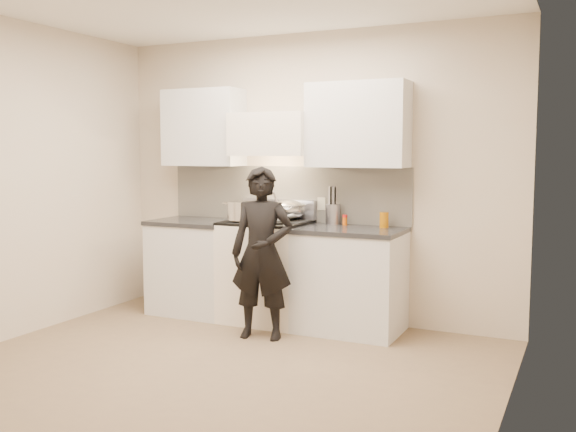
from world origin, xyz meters
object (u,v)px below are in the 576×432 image
(wok, at_px, (287,209))
(person, at_px, (262,253))
(stove, at_px, (267,271))
(counter_right, at_px, (350,280))
(utensil_crock, at_px, (333,213))

(wok, height_order, person, person)
(stove, relative_size, wok, 2.20)
(counter_right, bearing_deg, wok, 171.96)
(counter_right, height_order, wok, wok)
(wok, bearing_deg, stove, -151.27)
(stove, xyz_separation_m, utensil_crock, (0.57, 0.23, 0.55))
(stove, distance_m, counter_right, 0.83)
(stove, height_order, utensil_crock, utensil_crock)
(stove, bearing_deg, person, -66.80)
(wok, bearing_deg, utensil_crock, 18.37)
(wok, relative_size, person, 0.30)
(stove, bearing_deg, wok, 28.73)
(wok, xyz_separation_m, person, (0.05, -0.61, -0.32))
(wok, distance_m, person, 0.69)
(person, bearing_deg, counter_right, 28.95)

